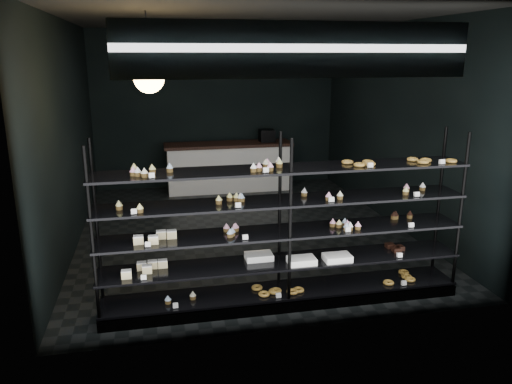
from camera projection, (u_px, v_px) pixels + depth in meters
room at (242, 131)px, 7.52m from camera, size 5.01×6.01×3.20m
display_shelf at (282, 251)px, 5.47m from camera, size 4.00×0.50×1.91m
signage at (299, 50)px, 4.45m from camera, size 3.30×0.05×0.50m
pendant_lamp at (149, 78)px, 5.68m from camera, size 0.35×0.35×0.90m
service_counter at (229, 166)px, 10.21m from camera, size 2.57×0.65×1.23m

